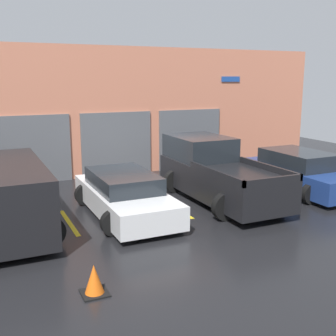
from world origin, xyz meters
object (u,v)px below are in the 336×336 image
object	(u,v)px
pickup_truck	(216,172)
sedan_white	(124,195)
van_right	(299,172)
traffic_cone	(94,281)
sedan_side	(4,196)

from	to	relation	value
pickup_truck	sedan_white	distance (m)	3.13
van_right	sedan_white	bearing A→B (deg)	-179.99
pickup_truck	van_right	xyz separation A→B (m)	(3.11, -0.29, -0.23)
sedan_white	traffic_cone	world-z (taller)	sedan_white
pickup_truck	traffic_cone	size ratio (longest dim) A/B	9.12
traffic_cone	sedan_side	bearing A→B (deg)	106.54
traffic_cone	van_right	bearing A→B (deg)	26.07
pickup_truck	van_right	bearing A→B (deg)	-5.32
sedan_side	van_right	world-z (taller)	sedan_side
sedan_white	van_right	bearing A→B (deg)	0.01
pickup_truck	sedan_white	xyz separation A→B (m)	(-3.11, -0.29, -0.29)
sedan_white	van_right	world-z (taller)	van_right
sedan_side	traffic_cone	size ratio (longest dim) A/B	8.30
sedan_side	sedan_white	bearing A→B (deg)	0.43
pickup_truck	sedan_side	distance (m)	6.22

